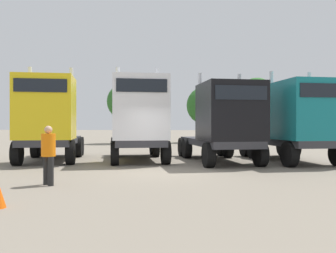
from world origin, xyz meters
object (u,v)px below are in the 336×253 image
Objects in this scene: semi_truck_black at (225,122)px; visitor_in_hivis at (48,151)px; semi_truck_yellow at (48,119)px; semi_truck_white at (139,119)px; semi_truck_teal at (300,121)px.

semi_truck_black is 8.15m from visitor_in_hivis.
semi_truck_yellow is 0.99× the size of semi_truck_white.
semi_truck_white reaches higher than visitor_in_hivis.
semi_truck_white is 7.23m from semi_truck_teal.
semi_truck_white is 0.95× the size of semi_truck_black.
semi_truck_yellow is at bearing -97.29° from semi_truck_white.
semi_truck_white is 3.81× the size of visitor_in_hivis.
semi_truck_yellow is 4.13m from semi_truck_white.
semi_truck_black is 4.02× the size of visitor_in_hivis.
semi_truck_yellow reaches higher than semi_truck_black.
semi_truck_black is at bearing 76.98° from semi_truck_yellow.
semi_truck_white reaches higher than semi_truck_black.
semi_truck_teal reaches higher than visitor_in_hivis.
semi_truck_white is at bearing -103.46° from semi_truck_teal.
semi_truck_yellow is at bearing 62.99° from visitor_in_hivis.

